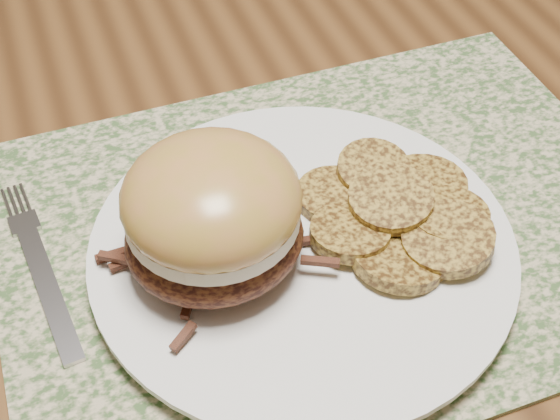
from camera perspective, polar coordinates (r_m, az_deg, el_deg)
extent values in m
cylinder|color=brown|center=(1.37, 9.54, 10.56)|extent=(0.06, 0.06, 0.71)
cube|color=#3C592D|center=(0.54, 3.75, -1.21)|extent=(0.45, 0.33, 0.00)
cylinder|color=white|center=(0.51, 1.65, -2.94)|extent=(0.26, 0.26, 0.02)
ellipsoid|color=black|center=(0.48, -4.81, -1.87)|extent=(0.13, 0.13, 0.04)
cylinder|color=beige|center=(0.46, -4.97, -0.09)|extent=(0.12, 0.12, 0.01)
ellipsoid|color=#AD7438|center=(0.45, -5.06, 0.88)|extent=(0.13, 0.13, 0.06)
cylinder|color=#A38130|center=(0.53, 3.94, 1.06)|extent=(0.06, 0.06, 0.01)
cylinder|color=#A38130|center=(0.54, 6.86, 2.93)|extent=(0.07, 0.07, 0.02)
cylinder|color=#A38130|center=(0.54, 10.28, 1.60)|extent=(0.06, 0.06, 0.02)
cylinder|color=#A38130|center=(0.50, 5.14, -1.67)|extent=(0.06, 0.06, 0.02)
cylinder|color=#A38130|center=(0.51, 8.12, 0.85)|extent=(0.06, 0.06, 0.02)
cylinder|color=#A38130|center=(0.52, 12.26, -0.45)|extent=(0.07, 0.07, 0.01)
cylinder|color=#A38130|center=(0.49, 8.64, -3.40)|extent=(0.09, 0.09, 0.02)
cylinder|color=#A38130|center=(0.50, 12.18, -2.02)|extent=(0.08, 0.08, 0.02)
cube|color=#B5B5BC|center=(0.51, -16.50, -5.83)|extent=(0.03, 0.12, 0.00)
cube|color=#B5B5BC|center=(0.56, -18.19, -0.93)|extent=(0.02, 0.02, 0.00)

